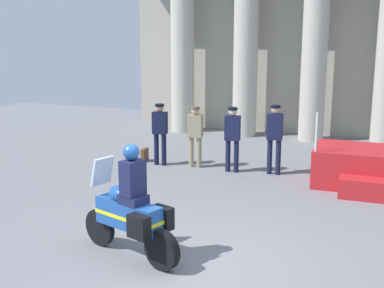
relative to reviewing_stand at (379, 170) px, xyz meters
name	(u,v)px	position (x,y,z in m)	size (l,w,h in m)	color
ground_plane	(191,267)	(-2.66, -5.35, -0.43)	(28.00, 28.00, 0.00)	slate
colonnade_backdrop	(283,34)	(-3.31, 5.26, 3.00)	(10.83, 1.66, 6.28)	#A49F91
reviewing_stand	(379,170)	(0.00, 0.00, 0.00)	(2.95, 2.03, 1.79)	#B21E23
officer_in_row_0	(160,129)	(-5.57, 0.15, 0.56)	(0.39, 0.24, 1.66)	black
officer_in_row_1	(195,132)	(-4.61, 0.27, 0.53)	(0.39, 0.24, 1.63)	gray
officer_in_row_2	(232,134)	(-3.57, 0.16, 0.56)	(0.39, 0.24, 1.68)	#141938
officer_in_row_3	(275,134)	(-2.51, 0.30, 0.62)	(0.39, 0.24, 1.76)	#141938
motorcycle_with_rider	(132,211)	(-3.68, -5.34, 0.37)	(2.01, 0.98, 1.90)	black
briefcase_on_ground	(145,155)	(-6.14, 0.36, -0.25)	(0.10, 0.32, 0.36)	brown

